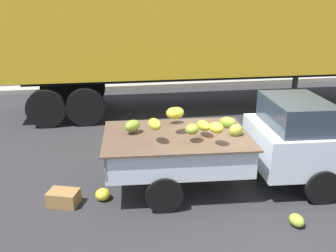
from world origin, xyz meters
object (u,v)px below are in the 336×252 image
object	(u,v)px
pickup_truck	(274,141)
semi_trailer	(199,29)
produce_crate	(64,198)
fallen_banana_bunch_by_wheel	(297,220)
fallen_banana_bunch_near_tailgate	(103,194)

from	to	relation	value
pickup_truck	semi_trailer	distance (m)	5.59
pickup_truck	semi_trailer	xyz separation A→B (m)	(-0.15, 5.33, 1.66)
produce_crate	fallen_banana_bunch_by_wheel	bearing A→B (deg)	-19.28
pickup_truck	fallen_banana_bunch_by_wheel	distance (m)	1.68
fallen_banana_bunch_near_tailgate	fallen_banana_bunch_by_wheel	xyz separation A→B (m)	(3.07, -1.37, -0.01)
pickup_truck	fallen_banana_bunch_near_tailgate	world-z (taller)	pickup_truck
pickup_truck	fallen_banana_bunch_by_wheel	world-z (taller)	pickup_truck
pickup_truck	fallen_banana_bunch_near_tailgate	distance (m)	3.38
fallen_banana_bunch_near_tailgate	produce_crate	bearing A→B (deg)	-175.62
semi_trailer	fallen_banana_bunch_by_wheel	distance (m)	7.23
semi_trailer	produce_crate	size ratio (longest dim) A/B	23.17
fallen_banana_bunch_by_wheel	produce_crate	distance (m)	3.98
pickup_truck	fallen_banana_bunch_near_tailgate	xyz separation A→B (m)	(-3.29, -0.11, -0.77)
fallen_banana_bunch_near_tailgate	semi_trailer	bearing A→B (deg)	60.00
pickup_truck	fallen_banana_bunch_near_tailgate	bearing A→B (deg)	-173.87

